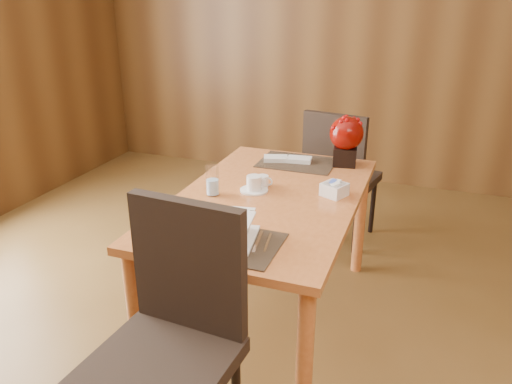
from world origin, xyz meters
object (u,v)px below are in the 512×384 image
(soup_setting, at_px, (224,229))
(far_chair, at_px, (338,171))
(dining_table, at_px, (268,213))
(coffee_cup, at_px, (254,185))
(creamer_jug, at_px, (262,181))
(sugar_caddy, at_px, (334,189))
(berry_decor, at_px, (346,138))
(near_chair, at_px, (173,327))
(water_glass, at_px, (212,181))
(bread_plate, at_px, (158,235))

(soup_setting, xyz_separation_m, far_chair, (0.19, 1.57, -0.25))
(dining_table, xyz_separation_m, far_chair, (0.17, 1.05, -0.10))
(coffee_cup, height_order, creamer_jug, coffee_cup)
(sugar_caddy, distance_m, berry_decor, 0.52)
(creamer_jug, bearing_deg, near_chair, -85.60)
(coffee_cup, distance_m, water_glass, 0.22)
(water_glass, distance_m, near_chair, 0.91)
(dining_table, height_order, creamer_jug, creamer_jug)
(sugar_caddy, height_order, bread_plate, sugar_caddy)
(soup_setting, xyz_separation_m, water_glass, (-0.25, 0.44, 0.03))
(soup_setting, bearing_deg, near_chair, -103.40)
(coffee_cup, bearing_deg, soup_setting, -82.71)
(coffee_cup, distance_m, far_chair, 1.07)
(soup_setting, distance_m, sugar_caddy, 0.73)
(creamer_jug, height_order, near_chair, near_chair)
(water_glass, relative_size, sugar_caddy, 1.42)
(water_glass, relative_size, far_chair, 0.16)
(soup_setting, bearing_deg, far_chair, 74.11)
(soup_setting, bearing_deg, berry_decor, 66.35)
(creamer_jug, bearing_deg, dining_table, -54.38)
(water_glass, height_order, berry_decor, berry_decor)
(far_chair, bearing_deg, berry_decor, 114.27)
(soup_setting, bearing_deg, coffee_cup, 88.18)
(creamer_jug, bearing_deg, coffee_cup, -100.70)
(far_chair, bearing_deg, sugar_caddy, 109.16)
(bread_plate, bearing_deg, creamer_jug, 71.89)
(bread_plate, bearing_deg, soup_setting, 12.91)
(creamer_jug, relative_size, berry_decor, 0.28)
(coffee_cup, bearing_deg, water_glass, -145.98)
(water_glass, bearing_deg, dining_table, 18.04)
(bread_plate, distance_m, far_chair, 1.71)
(water_glass, distance_m, berry_decor, 0.90)
(water_glass, bearing_deg, creamer_jug, 44.98)
(berry_decor, relative_size, far_chair, 0.30)
(dining_table, xyz_separation_m, sugar_caddy, (0.32, 0.12, 0.13))
(berry_decor, relative_size, bread_plate, 2.00)
(berry_decor, distance_m, near_chair, 1.62)
(sugar_caddy, height_order, berry_decor, berry_decor)
(coffee_cup, relative_size, creamer_jug, 1.75)
(far_chair, bearing_deg, coffee_cup, 85.69)
(soup_setting, relative_size, coffee_cup, 2.02)
(dining_table, xyz_separation_m, berry_decor, (0.28, 0.62, 0.26))
(dining_table, bearing_deg, sugar_caddy, 20.27)
(near_chair, bearing_deg, dining_table, 91.26)
(berry_decor, bearing_deg, bread_plate, -115.60)
(sugar_caddy, bearing_deg, berry_decor, 94.63)
(dining_table, xyz_separation_m, coffee_cup, (-0.09, 0.03, 0.13))
(dining_table, xyz_separation_m, creamer_jug, (-0.07, 0.11, 0.13))
(water_glass, xyz_separation_m, sugar_caddy, (0.59, 0.21, -0.05))
(near_chair, bearing_deg, sugar_caddy, 75.12)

